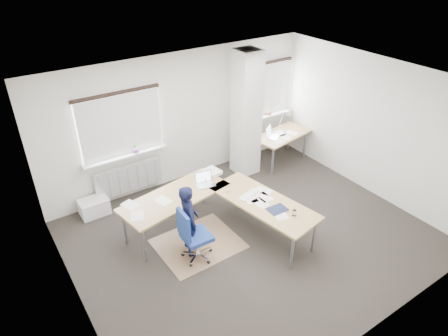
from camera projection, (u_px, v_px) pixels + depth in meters
ground at (251, 236)px, 7.24m from camera, size 6.00×6.00×0.00m
room_shell at (247, 138)px, 6.76m from camera, size 6.04×5.04×2.82m
floor_mat at (198, 244)px, 7.06m from camera, size 1.42×1.21×0.01m
white_crate at (94, 207)px, 7.74m from camera, size 0.54×0.38×0.32m
desk_main at (220, 199)px, 7.04m from camera, size 2.82×2.63×0.96m
desk_side at (282, 136)px, 9.26m from camera, size 1.50×0.93×1.22m
task_chair at (195, 245)px, 6.62m from camera, size 0.55×0.54×1.01m
person at (189, 220)px, 6.57m from camera, size 0.42×0.54×1.32m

